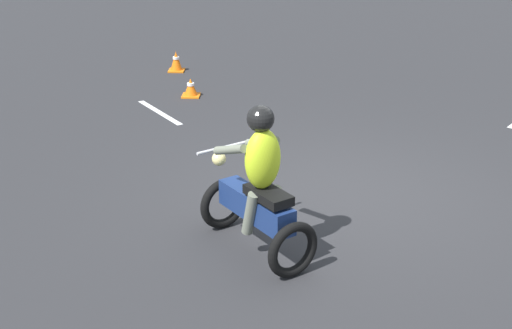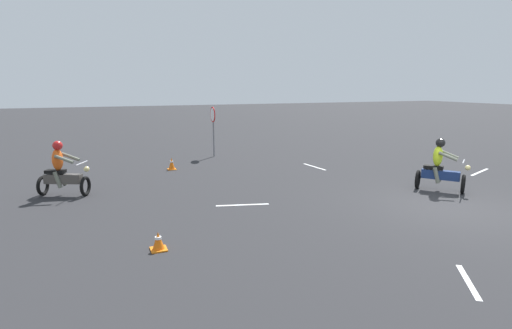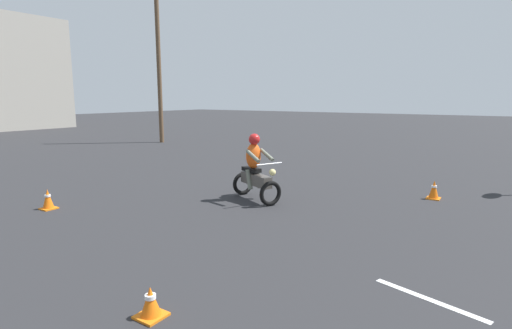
% 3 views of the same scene
% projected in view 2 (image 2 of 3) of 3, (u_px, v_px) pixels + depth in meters
% --- Properties ---
extents(ground_plane, '(120.00, 120.00, 0.00)m').
position_uv_depth(ground_plane, '(452.00, 207.00, 10.82)').
color(ground_plane, '#28282B').
extents(motorcycle_rider_foreground, '(1.48, 1.32, 1.66)m').
position_uv_depth(motorcycle_rider_foreground, '(440.00, 168.00, 12.39)').
color(motorcycle_rider_foreground, black).
rests_on(motorcycle_rider_foreground, ground).
extents(motorcycle_rider_background, '(1.14, 1.53, 1.66)m').
position_uv_depth(motorcycle_rider_background, '(62.00, 172.00, 11.84)').
color(motorcycle_rider_background, black).
rests_on(motorcycle_rider_background, ground).
extents(stop_sign, '(0.70, 0.08, 2.30)m').
position_uv_depth(stop_sign, '(213.00, 121.00, 18.24)').
color(stop_sign, slate).
rests_on(stop_sign, ground).
extents(traffic_cone_near_left, '(0.32, 0.32, 0.48)m').
position_uv_depth(traffic_cone_near_left, '(172.00, 164.00, 15.65)').
color(traffic_cone_near_left, orange).
rests_on(traffic_cone_near_left, ground).
extents(traffic_cone_near_right, '(0.32, 0.32, 0.38)m').
position_uv_depth(traffic_cone_near_right, '(158.00, 241.00, 7.98)').
color(traffic_cone_near_right, orange).
rests_on(traffic_cone_near_right, ground).
extents(lane_stripe_e, '(1.51, 0.24, 0.01)m').
position_uv_depth(lane_stripe_e, '(314.00, 167.00, 16.23)').
color(lane_stripe_e, silver).
rests_on(lane_stripe_e, ground).
extents(lane_stripe_n, '(0.48, 1.45, 0.01)m').
position_uv_depth(lane_stripe_n, '(243.00, 205.00, 11.04)').
color(lane_stripe_n, silver).
rests_on(lane_stripe_n, ground).
extents(lane_stripe_nw, '(1.10, 0.84, 0.01)m').
position_uv_depth(lane_stripe_nw, '(468.00, 281.00, 6.72)').
color(lane_stripe_nw, silver).
rests_on(lane_stripe_nw, ground).
extents(lane_stripe_s, '(0.75, 1.70, 0.01)m').
position_uv_depth(lane_stripe_s, '(480.00, 172.00, 15.24)').
color(lane_stripe_s, silver).
rests_on(lane_stripe_s, ground).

